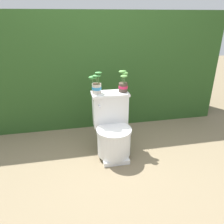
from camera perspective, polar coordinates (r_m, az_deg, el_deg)
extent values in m
plane|color=#75664C|center=(2.53, -0.67, -12.18)|extent=(12.00, 12.00, 0.00)
cube|color=#284C1E|center=(3.35, -4.81, 11.56)|extent=(3.55, 0.84, 1.56)
cube|color=silver|center=(2.56, 0.51, -11.11)|extent=(0.29, 0.35, 0.05)
cylinder|color=silver|center=(2.47, 0.53, -8.00)|extent=(0.37, 0.37, 0.28)
cylinder|color=silver|center=(2.39, 0.54, -4.81)|extent=(0.39, 0.39, 0.04)
cube|color=silver|center=(2.52, -0.51, 0.50)|extent=(0.39, 0.19, 0.37)
cube|color=silver|center=(2.45, -0.52, 4.74)|extent=(0.42, 0.22, 0.03)
cylinder|color=silver|center=(2.35, -3.23, 1.52)|extent=(0.02, 0.05, 0.02)
cylinder|color=beige|center=(2.41, -4.03, 6.13)|extent=(0.10, 0.10, 0.11)
cylinder|color=#2D84BC|center=(2.41, -4.03, 6.26)|extent=(0.10, 0.10, 0.03)
cylinder|color=#332319|center=(2.40, -4.06, 7.25)|extent=(0.09, 0.09, 0.01)
cylinder|color=#4C753D|center=(2.35, -3.97, 8.20)|extent=(0.01, 0.01, 0.09)
ellipsoid|color=#387F38|center=(2.34, -4.01, 9.41)|extent=(0.09, 0.06, 0.02)
cylinder|color=#4C753D|center=(2.37, -5.04, 7.94)|extent=(0.01, 0.01, 0.06)
ellipsoid|color=#387F38|center=(2.36, -5.08, 8.95)|extent=(0.09, 0.06, 0.04)
cylinder|color=#4C753D|center=(2.36, -3.56, 8.64)|extent=(0.01, 0.01, 0.12)
ellipsoid|color=#387F38|center=(2.34, -3.60, 10.19)|extent=(0.08, 0.05, 0.02)
cylinder|color=#47382D|center=(2.47, 2.92, 6.47)|extent=(0.10, 0.10, 0.10)
cylinder|color=#D1234C|center=(2.47, 2.93, 6.58)|extent=(0.10, 0.10, 0.03)
cylinder|color=#332319|center=(2.46, 2.95, 7.45)|extent=(0.09, 0.09, 0.01)
cylinder|color=#4C753D|center=(2.48, 2.87, 9.03)|extent=(0.01, 0.01, 0.11)
ellipsoid|color=#569342|center=(2.47, 2.90, 10.45)|extent=(0.08, 0.05, 0.03)
cylinder|color=#4C753D|center=(2.41, 3.12, 8.23)|extent=(0.01, 0.01, 0.08)
ellipsoid|color=#569342|center=(2.40, 3.14, 9.32)|extent=(0.08, 0.05, 0.03)
cylinder|color=#4C753D|center=(2.47, 3.35, 8.79)|extent=(0.01, 0.01, 0.09)
ellipsoid|color=#569342|center=(2.46, 3.38, 10.05)|extent=(0.08, 0.05, 0.03)
cylinder|color=#4C753D|center=(2.47, 2.64, 9.05)|extent=(0.01, 0.01, 0.11)
ellipsoid|color=#569342|center=(2.46, 2.67, 10.50)|extent=(0.08, 0.06, 0.03)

